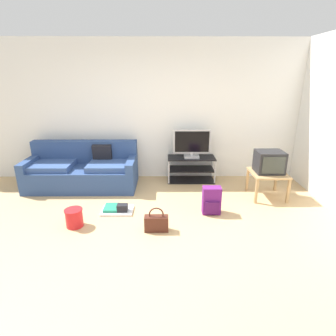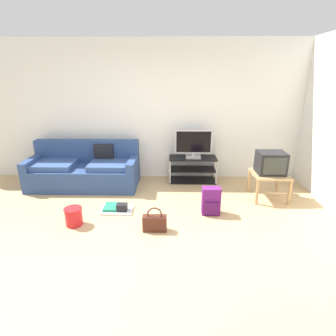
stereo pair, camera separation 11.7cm
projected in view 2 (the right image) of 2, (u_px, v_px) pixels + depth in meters
ground_plane at (135, 243)px, 3.49m from camera, size 9.00×9.80×0.02m
wall_back at (149, 112)px, 5.36m from camera, size 9.00×0.10×2.70m
couch at (85, 170)px, 5.19m from camera, size 2.03×0.85×0.83m
tv_stand at (193, 169)px, 5.43m from camera, size 0.93×0.43×0.49m
flat_tv at (193, 144)px, 5.24m from camera, size 0.72×0.22×0.56m
side_table at (269, 177)px, 4.63m from camera, size 0.59×0.59×0.45m
crt_tv at (271, 163)px, 4.56m from camera, size 0.46×0.39×0.37m
backpack at (211, 201)px, 4.13m from camera, size 0.28×0.24×0.43m
handbag at (155, 223)px, 3.70m from camera, size 0.33×0.12×0.35m
cleaning_bucket at (74, 216)px, 3.84m from camera, size 0.25×0.25×0.26m
floor_tray at (117, 208)px, 4.27m from camera, size 0.49×0.34×0.14m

